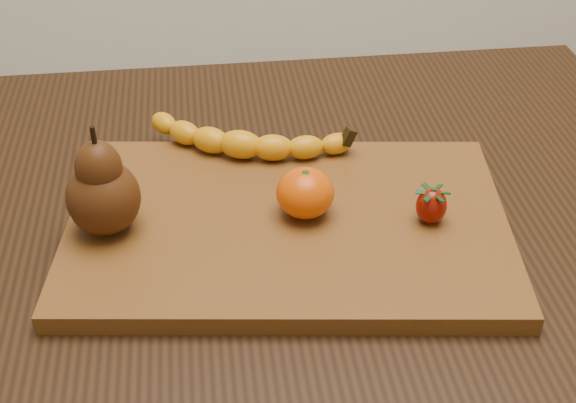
{
  "coord_description": "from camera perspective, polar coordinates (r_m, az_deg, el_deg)",
  "views": [
    {
      "loc": [
        -0.06,
        -0.72,
        1.27
      ],
      "look_at": [
        0.02,
        -0.06,
        0.8
      ],
      "focal_mm": 50.0,
      "sensor_mm": 36.0,
      "label": 1
    }
  ],
  "objects": [
    {
      "name": "table",
      "position": [
        0.94,
        -1.83,
        -4.82
      ],
      "size": [
        1.0,
        0.7,
        0.76
      ],
      "color": "black",
      "rests_on": "ground"
    },
    {
      "name": "cutting_board",
      "position": [
        0.83,
        -0.0,
        -1.69
      ],
      "size": [
        0.48,
        0.35,
        0.02
      ],
      "primitive_type": "cube",
      "rotation": [
        0.0,
        0.0,
        -0.13
      ],
      "color": "brown",
      "rests_on": "table"
    },
    {
      "name": "banana",
      "position": [
        0.91,
        -3.39,
        4.07
      ],
      "size": [
        0.22,
        0.12,
        0.03
      ],
      "primitive_type": null,
      "rotation": [
        0.0,
        0.0,
        -0.35
      ],
      "color": "#F2A20B",
      "rests_on": "cutting_board"
    },
    {
      "name": "pear",
      "position": [
        0.8,
        -13.18,
        1.48
      ],
      "size": [
        0.08,
        0.08,
        0.11
      ],
      "primitive_type": null,
      "rotation": [
        0.0,
        0.0,
        -0.13
      ],
      "color": "#45220B",
      "rests_on": "cutting_board"
    },
    {
      "name": "mandarin",
      "position": [
        0.82,
        1.23,
        0.61
      ],
      "size": [
        0.06,
        0.06,
        0.05
      ],
      "primitive_type": "ellipsoid",
      "rotation": [
        0.0,
        0.0,
        -0.07
      ],
      "color": "#DF4E02",
      "rests_on": "cutting_board"
    },
    {
      "name": "strawberry",
      "position": [
        0.82,
        10.17,
        -0.22
      ],
      "size": [
        0.04,
        0.04,
        0.04
      ],
      "primitive_type": null,
      "rotation": [
        0.0,
        0.0,
        -0.21
      ],
      "color": "#820D03",
      "rests_on": "cutting_board"
    }
  ]
}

